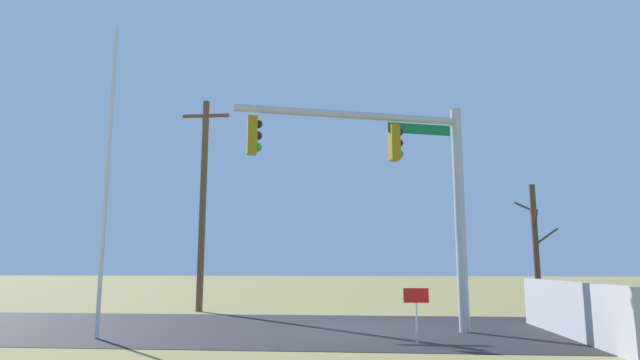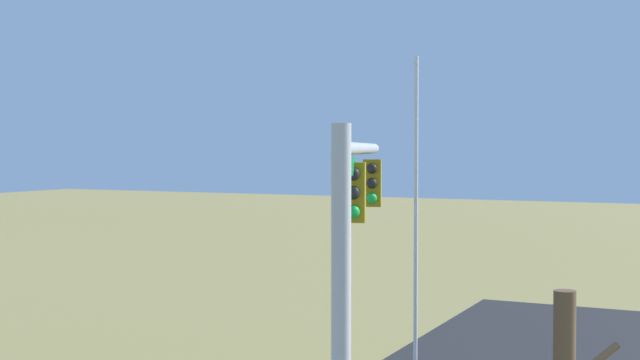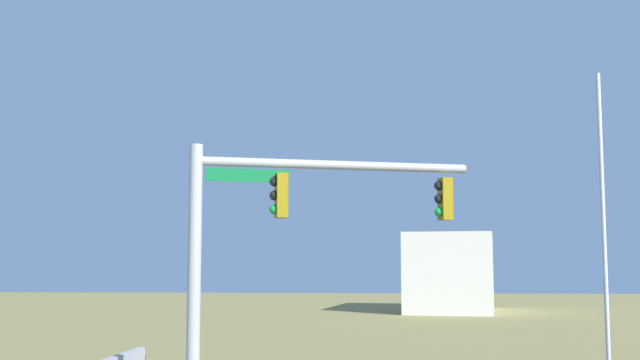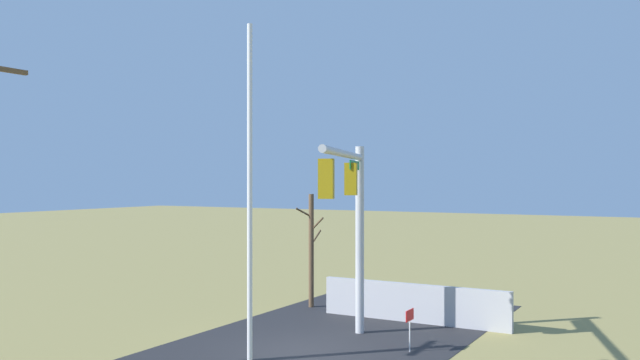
% 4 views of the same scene
% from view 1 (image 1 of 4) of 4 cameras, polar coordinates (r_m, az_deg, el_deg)
% --- Properties ---
extents(ground_plane, '(160.00, 160.00, 0.00)m').
position_cam_1_polar(ground_plane, '(15.11, 3.95, -15.71)').
color(ground_plane, olive).
extents(road_surface, '(28.00, 8.00, 0.01)m').
position_cam_1_polar(road_surface, '(15.72, -11.34, -15.28)').
color(road_surface, '#232326').
rests_on(road_surface, ground_plane).
extents(sidewalk_corner, '(6.00, 6.00, 0.01)m').
position_cam_1_polar(sidewalk_corner, '(15.03, 19.20, -15.25)').
color(sidewalk_corner, '#B7B5AD').
rests_on(sidewalk_corner, ground_plane).
extents(retaining_fence, '(0.20, 6.79, 1.34)m').
position_cam_1_polar(retaining_fence, '(14.47, 25.28, -12.49)').
color(retaining_fence, '#A8A8AD').
rests_on(retaining_fence, ground_plane).
extents(signal_mast, '(5.99, 2.10, 6.02)m').
position_cam_1_polar(signal_mast, '(14.26, 8.62, 0.90)').
color(signal_mast, '#B2B5BA').
rests_on(signal_mast, ground_plane).
extents(flagpole, '(0.10, 0.10, 7.90)m').
position_cam_1_polar(flagpole, '(14.25, -21.92, 0.49)').
color(flagpole, silver).
rests_on(flagpole, ground_plane).
extents(utility_pole, '(1.90, 0.26, 8.31)m').
position_cam_1_polar(utility_pole, '(21.41, -12.47, -2.01)').
color(utility_pole, brown).
rests_on(utility_pole, ground_plane).
extents(bare_tree, '(1.27, 1.02, 4.40)m').
position_cam_1_polar(bare_tree, '(18.89, 22.20, -6.90)').
color(bare_tree, brown).
rests_on(bare_tree, ground_plane).
extents(open_sign, '(0.56, 0.04, 1.22)m').
position_cam_1_polar(open_sign, '(12.31, 10.30, -12.82)').
color(open_sign, silver).
rests_on(open_sign, ground_plane).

